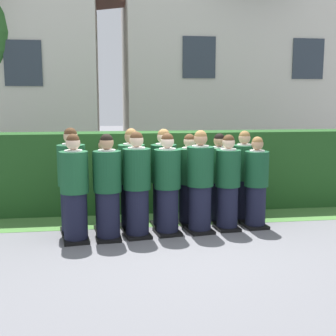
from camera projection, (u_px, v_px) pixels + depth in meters
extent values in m
plane|color=slate|center=(170.00, 234.00, 7.21)|extent=(60.00, 60.00, 0.00)
cylinder|color=black|center=(75.00, 217.00, 6.78)|extent=(0.37, 0.37, 0.76)
cube|color=black|center=(76.00, 240.00, 6.84)|extent=(0.45, 0.52, 0.05)
cylinder|color=#19512D|center=(74.00, 172.00, 6.67)|extent=(0.43, 0.43, 0.63)
cylinder|color=white|center=(73.00, 151.00, 6.63)|extent=(0.27, 0.27, 0.03)
cube|color=navy|center=(73.00, 162.00, 6.85)|extent=(0.04, 0.02, 0.28)
sphere|color=beige|center=(73.00, 143.00, 6.61)|extent=(0.22, 0.22, 0.22)
sphere|color=#472D19|center=(73.00, 140.00, 6.60)|extent=(0.20, 0.20, 0.20)
cube|color=white|center=(73.00, 175.00, 6.95)|extent=(0.15, 0.03, 0.20)
cylinder|color=black|center=(108.00, 215.00, 6.88)|extent=(0.36, 0.36, 0.76)
cube|color=black|center=(109.00, 237.00, 6.94)|extent=(0.40, 0.49, 0.05)
cylinder|color=#144728|center=(107.00, 171.00, 6.78)|extent=(0.43, 0.43, 0.63)
cylinder|color=white|center=(107.00, 151.00, 6.73)|extent=(0.27, 0.27, 0.03)
cube|color=gold|center=(106.00, 161.00, 6.96)|extent=(0.04, 0.01, 0.28)
sphere|color=tan|center=(107.00, 143.00, 6.71)|extent=(0.21, 0.21, 0.21)
sphere|color=black|center=(107.00, 140.00, 6.70)|extent=(0.20, 0.20, 0.20)
cylinder|color=black|center=(137.00, 213.00, 7.03)|extent=(0.37, 0.37, 0.77)
cube|color=black|center=(137.00, 235.00, 7.09)|extent=(0.46, 0.53, 0.05)
cylinder|color=#144728|center=(137.00, 169.00, 6.92)|extent=(0.44, 0.44, 0.64)
cylinder|color=white|center=(137.00, 148.00, 6.87)|extent=(0.27, 0.27, 0.03)
cube|color=gold|center=(134.00, 159.00, 7.10)|extent=(0.04, 0.02, 0.28)
sphere|color=beige|center=(136.00, 140.00, 6.85)|extent=(0.22, 0.22, 0.22)
sphere|color=#472D19|center=(136.00, 138.00, 6.85)|extent=(0.20, 0.20, 0.20)
cube|color=white|center=(133.00, 172.00, 7.20)|extent=(0.15, 0.03, 0.20)
cylinder|color=black|center=(167.00, 211.00, 7.17)|extent=(0.36, 0.36, 0.75)
cube|color=black|center=(167.00, 232.00, 7.22)|extent=(0.45, 0.53, 0.05)
cylinder|color=#144728|center=(167.00, 169.00, 7.06)|extent=(0.43, 0.43, 0.62)
cylinder|color=white|center=(167.00, 149.00, 7.02)|extent=(0.26, 0.26, 0.03)
cube|color=#236038|center=(164.00, 160.00, 7.24)|extent=(0.04, 0.02, 0.27)
sphere|color=beige|center=(167.00, 142.00, 7.00)|extent=(0.21, 0.21, 0.21)
sphere|color=#472D19|center=(167.00, 139.00, 6.99)|extent=(0.20, 0.20, 0.20)
cylinder|color=black|center=(200.00, 209.00, 7.28)|extent=(0.37, 0.37, 0.77)
cube|color=black|center=(200.00, 230.00, 7.33)|extent=(0.46, 0.53, 0.05)
cylinder|color=#144728|center=(200.00, 166.00, 7.17)|extent=(0.44, 0.44, 0.64)
cylinder|color=white|center=(201.00, 146.00, 7.12)|extent=(0.27, 0.27, 0.03)
cube|color=gold|center=(196.00, 157.00, 7.35)|extent=(0.04, 0.02, 0.28)
sphere|color=tan|center=(201.00, 139.00, 7.10)|extent=(0.22, 0.22, 0.22)
sphere|color=olive|center=(201.00, 136.00, 7.10)|extent=(0.20, 0.20, 0.20)
cube|color=white|center=(194.00, 170.00, 7.45)|extent=(0.15, 0.03, 0.20)
cylinder|color=black|center=(227.00, 208.00, 7.43)|extent=(0.35, 0.35, 0.73)
cube|color=black|center=(227.00, 227.00, 7.48)|extent=(0.39, 0.48, 0.05)
cylinder|color=#144728|center=(228.00, 168.00, 7.33)|extent=(0.42, 0.42, 0.61)
cylinder|color=white|center=(228.00, 150.00, 7.28)|extent=(0.26, 0.26, 0.03)
cube|color=navy|center=(224.00, 159.00, 7.50)|extent=(0.04, 0.01, 0.27)
sphere|color=beige|center=(229.00, 142.00, 7.26)|extent=(0.21, 0.21, 0.21)
sphere|color=#472D19|center=(229.00, 140.00, 7.25)|extent=(0.19, 0.19, 0.19)
cylinder|color=black|center=(255.00, 207.00, 7.55)|extent=(0.34, 0.34, 0.71)
cube|color=black|center=(255.00, 225.00, 7.60)|extent=(0.40, 0.48, 0.05)
cylinder|color=#144728|center=(257.00, 169.00, 7.45)|extent=(0.40, 0.40, 0.59)
cylinder|color=white|center=(257.00, 151.00, 7.41)|extent=(0.25, 0.25, 0.03)
cube|color=#236038|center=(252.00, 160.00, 7.62)|extent=(0.04, 0.02, 0.26)
sphere|color=tan|center=(257.00, 144.00, 7.39)|extent=(0.20, 0.20, 0.20)
sphere|color=olive|center=(257.00, 142.00, 7.38)|extent=(0.19, 0.19, 0.19)
cube|color=white|center=(250.00, 172.00, 7.72)|extent=(0.15, 0.02, 0.20)
cylinder|color=black|center=(73.00, 209.00, 7.20)|extent=(0.38, 0.38, 0.79)
cube|color=black|center=(74.00, 231.00, 7.26)|extent=(0.48, 0.55, 0.05)
cylinder|color=#19512D|center=(71.00, 165.00, 7.09)|extent=(0.45, 0.45, 0.66)
cylinder|color=white|center=(71.00, 144.00, 7.04)|extent=(0.28, 0.28, 0.03)
cube|color=gold|center=(70.00, 155.00, 7.27)|extent=(0.04, 0.02, 0.29)
sphere|color=tan|center=(71.00, 137.00, 7.02)|extent=(0.22, 0.22, 0.22)
sphere|color=#472D19|center=(70.00, 134.00, 7.02)|extent=(0.21, 0.21, 0.21)
cube|color=white|center=(70.00, 169.00, 7.38)|extent=(0.15, 0.03, 0.20)
cylinder|color=black|center=(106.00, 210.00, 7.32)|extent=(0.34, 0.34, 0.72)
cube|color=black|center=(106.00, 229.00, 7.37)|extent=(0.43, 0.50, 0.05)
cylinder|color=#144728|center=(105.00, 171.00, 7.22)|extent=(0.41, 0.41, 0.59)
cylinder|color=white|center=(105.00, 152.00, 7.17)|extent=(0.25, 0.25, 0.03)
cube|color=navy|center=(103.00, 162.00, 7.38)|extent=(0.04, 0.02, 0.26)
sphere|color=tan|center=(105.00, 145.00, 7.15)|extent=(0.20, 0.20, 0.20)
sphere|color=black|center=(104.00, 143.00, 7.15)|extent=(0.19, 0.19, 0.19)
cylinder|color=black|center=(132.00, 206.00, 7.46)|extent=(0.37, 0.37, 0.78)
cube|color=black|center=(132.00, 227.00, 7.52)|extent=(0.47, 0.55, 0.05)
cylinder|color=#1E5B33|center=(132.00, 164.00, 7.35)|extent=(0.44, 0.44, 0.64)
cylinder|color=white|center=(131.00, 144.00, 7.30)|extent=(0.27, 0.27, 0.03)
cube|color=gold|center=(128.00, 155.00, 7.53)|extent=(0.04, 0.02, 0.28)
sphere|color=tan|center=(131.00, 137.00, 7.28)|extent=(0.22, 0.22, 0.22)
sphere|color=olive|center=(131.00, 134.00, 7.27)|extent=(0.20, 0.20, 0.20)
cube|color=white|center=(128.00, 167.00, 7.63)|extent=(0.15, 0.04, 0.20)
cylinder|color=black|center=(164.00, 204.00, 7.58)|extent=(0.37, 0.37, 0.77)
cube|color=black|center=(164.00, 225.00, 7.64)|extent=(0.43, 0.52, 0.05)
cylinder|color=#144728|center=(164.00, 164.00, 7.48)|extent=(0.44, 0.44, 0.64)
cylinder|color=white|center=(164.00, 144.00, 7.43)|extent=(0.27, 0.27, 0.03)
cube|color=gold|center=(161.00, 155.00, 7.66)|extent=(0.04, 0.02, 0.28)
sphere|color=beige|center=(164.00, 137.00, 7.41)|extent=(0.22, 0.22, 0.22)
sphere|color=olive|center=(164.00, 135.00, 7.40)|extent=(0.20, 0.20, 0.20)
cube|color=white|center=(160.00, 167.00, 7.76)|extent=(0.15, 0.02, 0.20)
cylinder|color=black|center=(189.00, 204.00, 7.72)|extent=(0.35, 0.35, 0.73)
cube|color=black|center=(189.00, 223.00, 7.77)|extent=(0.41, 0.49, 0.05)
cylinder|color=#19512D|center=(189.00, 166.00, 7.61)|extent=(0.41, 0.41, 0.60)
cylinder|color=white|center=(189.00, 148.00, 7.57)|extent=(0.26, 0.26, 0.03)
cube|color=#236038|center=(186.00, 158.00, 7.78)|extent=(0.04, 0.02, 0.27)
sphere|color=beige|center=(190.00, 141.00, 7.55)|extent=(0.21, 0.21, 0.21)
sphere|color=#472D19|center=(190.00, 139.00, 7.54)|extent=(0.19, 0.19, 0.19)
cube|color=white|center=(185.00, 169.00, 7.88)|extent=(0.15, 0.02, 0.20)
cylinder|color=black|center=(218.00, 202.00, 7.88)|extent=(0.35, 0.35, 0.73)
cube|color=black|center=(218.00, 220.00, 7.93)|extent=(0.44, 0.51, 0.05)
cylinder|color=#1E5B33|center=(219.00, 165.00, 7.78)|extent=(0.41, 0.41, 0.60)
cylinder|color=white|center=(219.00, 147.00, 7.73)|extent=(0.25, 0.25, 0.03)
cube|color=#236038|center=(214.00, 157.00, 7.94)|extent=(0.04, 0.02, 0.26)
sphere|color=tan|center=(219.00, 141.00, 7.71)|extent=(0.21, 0.21, 0.21)
sphere|color=black|center=(219.00, 139.00, 7.71)|extent=(0.19, 0.19, 0.19)
cylinder|color=black|center=(243.00, 200.00, 8.00)|extent=(0.36, 0.36, 0.74)
cube|color=black|center=(242.00, 218.00, 8.05)|extent=(0.42, 0.50, 0.05)
cylinder|color=#19512D|center=(244.00, 162.00, 7.89)|extent=(0.42, 0.42, 0.62)
cylinder|color=white|center=(244.00, 145.00, 7.84)|extent=(0.26, 0.26, 0.03)
cube|color=#236038|center=(240.00, 154.00, 8.06)|extent=(0.04, 0.02, 0.27)
sphere|color=tan|center=(245.00, 138.00, 7.83)|extent=(0.21, 0.21, 0.21)
sphere|color=olive|center=(245.00, 136.00, 7.82)|extent=(0.19, 0.19, 0.19)
cube|color=white|center=(238.00, 165.00, 8.17)|extent=(0.15, 0.02, 0.20)
cube|color=#214C1E|center=(158.00, 171.00, 8.73)|extent=(8.35, 0.70, 1.54)
cube|color=beige|center=(231.00, 84.00, 14.39)|extent=(6.89, 4.42, 5.29)
cube|color=#2D3842|center=(199.00, 57.00, 11.90)|extent=(0.90, 0.04, 1.10)
cube|color=#2D3842|center=(308.00, 59.00, 12.33)|extent=(0.90, 0.04, 1.10)
cube|color=#2D3842|center=(23.00, 63.00, 10.79)|extent=(0.90, 0.04, 1.10)
cube|color=#477A38|center=(163.00, 219.00, 8.06)|extent=(8.35, 0.90, 0.01)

